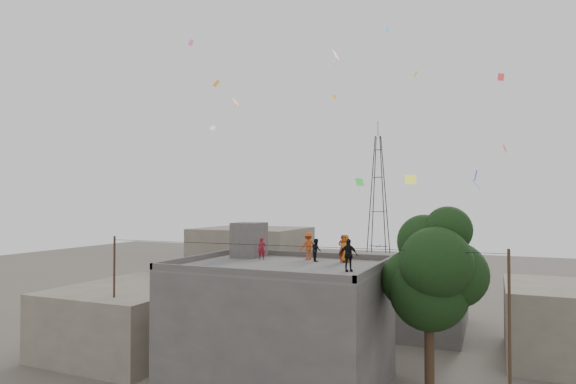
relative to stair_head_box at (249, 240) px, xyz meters
name	(u,v)px	position (x,y,z in m)	size (l,w,h in m)	color
main_building	(281,325)	(3.20, -2.60, -4.05)	(10.00, 8.00, 6.10)	#494644
parapet	(281,262)	(3.20, -2.60, -0.85)	(10.00, 8.00, 0.30)	#494644
stair_head_box	(249,240)	(0.00, 0.00, 0.00)	(1.60, 1.80, 2.00)	#494644
neighbor_west	(136,317)	(-7.80, -0.60, -5.10)	(8.00, 10.00, 4.00)	#665F51
neighbor_north	(381,292)	(5.20, 11.40, -4.60)	(12.00, 9.00, 5.00)	#494644
neighbor_northwest	(252,267)	(-6.80, 13.40, -3.60)	(9.00, 8.00, 7.00)	#665F51
neighbor_east	(571,324)	(17.20, 7.40, -4.90)	(7.00, 8.00, 4.40)	#665F51
tree	(433,272)	(10.57, -2.00, -1.00)	(4.90, 4.60, 9.10)	black
utility_line	(280,316)	(3.70, -3.85, -3.27)	(20.12, 0.62, 7.40)	black
transmission_tower	(378,204)	(-0.80, 37.40, 1.97)	(2.97, 2.97, 20.01)	black
person_red_adult	(343,248)	(5.77, -0.25, -0.27)	(0.53, 0.35, 1.46)	maroon
person_orange_child	(345,248)	(5.90, -0.25, -0.26)	(0.72, 0.47, 1.47)	#B35A14
person_dark_child	(316,250)	(4.33, -0.45, -0.39)	(0.60, 0.46, 1.22)	black
person_dark_adult	(348,255)	(6.98, -3.46, -0.25)	(0.87, 0.36, 1.49)	black
person_orange_adult	(308,246)	(3.62, 0.19, -0.24)	(0.98, 0.56, 1.52)	#C44516
person_red_child	(262,249)	(1.31, -0.97, -0.40)	(0.44, 0.29, 1.20)	maroon
kites	(348,108)	(4.72, 4.36, 8.16)	(21.61, 15.75, 12.91)	orange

